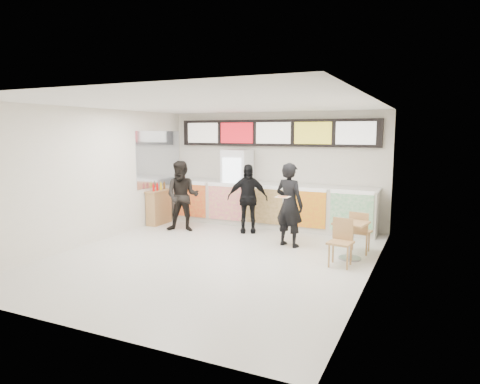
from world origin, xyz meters
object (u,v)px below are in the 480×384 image
Objects in this scene: service_counter at (269,205)px; condiment_ledge at (159,207)px; customer_mid at (247,198)px; drinks_fridge at (237,187)px; customer_left at (182,196)px; cafe_table at (351,233)px; customer_main at (289,205)px.

condiment_ledge is (-2.82, -0.95, -0.10)m from service_counter.
customer_mid is 2.60m from condiment_ledge.
drinks_fridge is 1.13× the size of customer_left.
cafe_table is at bearing -26.66° from customer_left.
service_counter is 3.04× the size of customer_main.
service_counter is 2.28m from customer_left.
service_counter is at bearing 18.61° from condiment_ledge.
drinks_fridge is at bearing 41.51° from customer_left.
customer_left is 1.63m from customer_mid.
drinks_fridge is at bearing -23.42° from customer_main.
condiment_ledge is (-3.92, 0.71, -0.44)m from customer_main.
customer_main is at bearing -39.41° from drinks_fridge.
condiment_ledge is (-1.04, 0.44, -0.41)m from customer_left.
customer_left is at bearing 176.37° from customer_mid.
cafe_table is at bearing -48.00° from customer_mid.
customer_left is (-2.88, 0.26, -0.03)m from customer_main.
condiment_ledge is (-1.89, -0.97, -0.53)m from drinks_fridge.
service_counter reaches higher than cafe_table.
customer_main is at bearing 172.55° from cafe_table.
customer_main is 1.52m from cafe_table.
service_counter is 2.98m from condiment_ledge.
service_counter is 3.28× the size of customer_mid.
drinks_fridge is (-0.93, 0.02, 0.43)m from service_counter.
drinks_fridge is 2.64m from customer_main.
drinks_fridge is 1.65m from customer_left.
customer_main is (1.10, -1.66, 0.34)m from service_counter.
service_counter is 5.07× the size of condiment_ledge.
cafe_table is at bearing 179.16° from customer_main.
customer_mid is at bearing -51.24° from drinks_fridge.
customer_left is 1.14× the size of cafe_table.
condiment_ledge is at bearing -152.87° from drinks_fridge.
customer_left is 1.04× the size of customer_mid.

